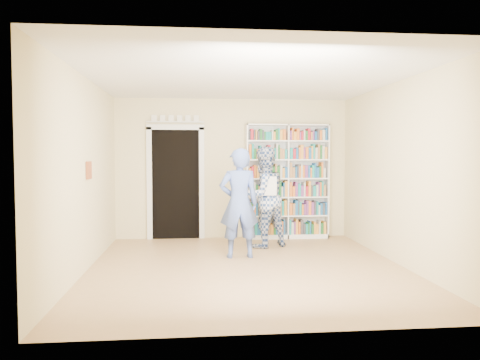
# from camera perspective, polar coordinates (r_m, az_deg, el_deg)

# --- Properties ---
(floor) EXTENTS (5.00, 5.00, 0.00)m
(floor) POSITION_cam_1_polar(r_m,az_deg,el_deg) (6.82, 0.86, -10.64)
(floor) COLOR #A78151
(floor) RESTS_ON ground
(ceiling) EXTENTS (5.00, 5.00, 0.00)m
(ceiling) POSITION_cam_1_polar(r_m,az_deg,el_deg) (6.71, 0.88, 12.37)
(ceiling) COLOR white
(ceiling) RESTS_ON wall_back
(wall_back) EXTENTS (4.50, 0.00, 4.50)m
(wall_back) POSITION_cam_1_polar(r_m,az_deg,el_deg) (9.12, -0.92, 1.38)
(wall_back) COLOR beige
(wall_back) RESTS_ON floor
(wall_left) EXTENTS (0.00, 5.00, 5.00)m
(wall_left) POSITION_cam_1_polar(r_m,az_deg,el_deg) (6.75, -18.46, 0.66)
(wall_left) COLOR beige
(wall_left) RESTS_ON floor
(wall_right) EXTENTS (0.00, 5.00, 5.00)m
(wall_right) POSITION_cam_1_polar(r_m,az_deg,el_deg) (7.24, 18.86, 0.80)
(wall_right) COLOR beige
(wall_right) RESTS_ON floor
(bookshelf) EXTENTS (1.61, 0.30, 2.21)m
(bookshelf) POSITION_cam_1_polar(r_m,az_deg,el_deg) (9.12, 5.76, -0.11)
(bookshelf) COLOR white
(bookshelf) RESTS_ON floor
(doorway) EXTENTS (1.10, 0.08, 2.43)m
(doorway) POSITION_cam_1_polar(r_m,az_deg,el_deg) (9.08, -7.85, 0.27)
(doorway) COLOR black
(doorway) RESTS_ON floor
(wall_art) EXTENTS (0.03, 0.25, 0.25)m
(wall_art) POSITION_cam_1_polar(r_m,az_deg,el_deg) (6.94, -17.94, 1.14)
(wall_art) COLOR brown
(wall_art) RESTS_ON wall_left
(man_blue) EXTENTS (0.65, 0.44, 1.72)m
(man_blue) POSITION_cam_1_polar(r_m,az_deg,el_deg) (7.35, -0.12, -2.83)
(man_blue) COLOR #5068B3
(man_blue) RESTS_ON floor
(man_plaid) EXTENTS (1.06, 0.97, 1.76)m
(man_plaid) POSITION_cam_1_polar(r_m,az_deg,el_deg) (8.21, 2.87, -2.09)
(man_plaid) COLOR navy
(man_plaid) RESTS_ON floor
(paper_sheet) EXTENTS (0.23, 0.02, 0.32)m
(paper_sheet) POSITION_cam_1_polar(r_m,az_deg,el_deg) (7.94, 3.69, -0.74)
(paper_sheet) COLOR white
(paper_sheet) RESTS_ON man_plaid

